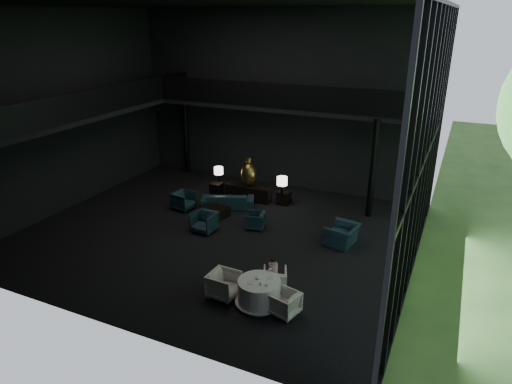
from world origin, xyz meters
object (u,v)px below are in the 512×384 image
at_px(table_lamp_right, 282,182).
at_px(dining_table, 259,294).
at_px(console, 248,193).
at_px(coffee_table, 215,212).
at_px(side_table_right, 284,198).
at_px(lounge_armchair_south, 204,220).
at_px(side_table_left, 217,189).
at_px(dining_chair_north, 275,279).
at_px(lounge_armchair_east, 255,220).
at_px(child, 273,267).
at_px(bronze_urn, 249,174).
at_px(sofa, 228,197).
at_px(dining_chair_east, 285,303).
at_px(lounge_armchair_west, 184,199).
at_px(dining_chair_west, 224,283).
at_px(window_armchair, 342,231).
at_px(table_lamp_left, 219,171).

distance_m(table_lamp_right, dining_table, 7.27).
relative_size(console, coffee_table, 2.31).
bearing_deg(side_table_right, lounge_armchair_south, -114.49).
xyz_separation_m(side_table_left, dining_chair_north, (5.38, -6.00, 0.04)).
xyz_separation_m(lounge_armchair_east, child, (2.24, -3.55, 0.41)).
bearing_deg(lounge_armchair_south, child, -28.94).
bearing_deg(bronze_urn, child, -58.53).
bearing_deg(bronze_urn, sofa, -110.04).
xyz_separation_m(side_table_right, table_lamp_right, (0.00, -0.26, 0.82)).
bearing_deg(lounge_armchair_east, sofa, -137.64).
xyz_separation_m(console, dining_chair_east, (4.50, -7.07, 0.01)).
bearing_deg(sofa, child, 107.12).
distance_m(lounge_armchair_west, child, 6.99).
xyz_separation_m(side_table_left, side_table_right, (3.20, 0.26, 0.01)).
height_order(console, dining_table, dining_table).
relative_size(lounge_armchair_west, dining_chair_west, 1.01).
distance_m(lounge_armchair_east, dining_table, 4.95).
bearing_deg(window_armchair, dining_chair_north, -8.26).
relative_size(table_lamp_left, coffee_table, 0.76).
relative_size(window_armchair, dining_table, 0.90).
bearing_deg(side_table_right, dining_chair_east, -68.37).
height_order(side_table_left, sofa, sofa).
distance_m(side_table_right, coffee_table, 3.19).
relative_size(coffee_table, dining_table, 0.66).
relative_size(dining_table, dining_chair_east, 1.98).
relative_size(side_table_left, coffee_table, 0.62).
xyz_separation_m(bronze_urn, table_lamp_left, (-1.60, 0.18, -0.16)).
bearing_deg(sofa, side_table_left, -66.91).
xyz_separation_m(window_armchair, dining_table, (-1.19, -4.53, -0.21)).
bearing_deg(child, table_lamp_right, -70.57).
height_order(console, dining_chair_north, console).
height_order(lounge_armchair_east, lounge_armchair_south, lounge_armchair_south).
bearing_deg(lounge_armchair_east, window_armchair, 79.11).
bearing_deg(side_table_left, dining_chair_north, -48.10).
xyz_separation_m(side_table_left, dining_table, (5.28, -6.92, 0.05)).
bearing_deg(side_table_left, window_armchair, -20.31).
distance_m(console, dining_chair_north, 7.10).
height_order(side_table_left, window_armchair, window_armchair).
height_order(sofa, lounge_armchair_east, sofa).
bearing_deg(table_lamp_right, coffee_table, -132.53).
distance_m(table_lamp_left, lounge_armchair_west, 2.41).
bearing_deg(side_table_left, console, 0.42).
distance_m(console, window_armchair, 5.43).
bearing_deg(side_table_left, dining_table, -52.68).
distance_m(lounge_armchair_south, dining_chair_east, 5.82).
bearing_deg(side_table_left, sofa, -43.76).
relative_size(dining_chair_east, child, 1.20).
height_order(dining_table, child, child).
distance_m(lounge_armchair_west, dining_chair_west, 6.77).
relative_size(side_table_right, lounge_armchair_south, 0.62).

